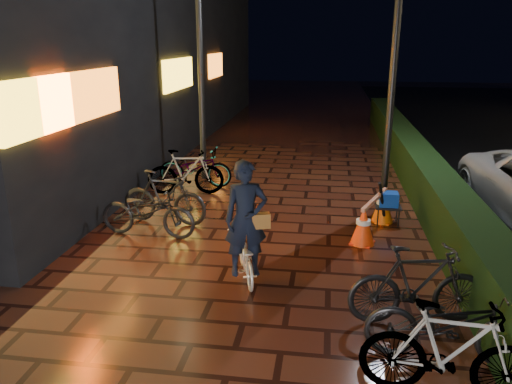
# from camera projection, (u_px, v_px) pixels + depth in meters

# --- Properties ---
(ground) EXTENTS (80.00, 80.00, 0.00)m
(ground) POSITION_uv_depth(u_px,v_px,m) (243.00, 324.00, 6.59)
(ground) COLOR #381911
(ground) RESTS_ON ground
(hedge) EXTENTS (0.70, 20.00, 1.00)m
(hedge) POSITION_uv_depth(u_px,v_px,m) (411.00, 158.00, 13.56)
(hedge) COLOR black
(hedge) RESTS_ON ground
(storefront_block) EXTENTS (12.09, 22.00, 9.00)m
(storefront_block) POSITION_uv_depth(u_px,v_px,m) (30.00, 12.00, 17.44)
(storefront_block) COLOR black
(storefront_block) RESTS_ON ground
(lamp_post_hedge) EXTENTS (0.52, 0.15, 5.45)m
(lamp_post_hedge) POSITION_uv_depth(u_px,v_px,m) (393.00, 70.00, 10.02)
(lamp_post_hedge) COLOR black
(lamp_post_hedge) RESTS_ON ground
(lamp_post_sf) EXTENTS (0.54, 0.31, 5.81)m
(lamp_post_sf) POSITION_uv_depth(u_px,v_px,m) (200.00, 56.00, 12.55)
(lamp_post_sf) COLOR black
(lamp_post_sf) RESTS_ON ground
(cyclist) EXTENTS (0.85, 1.41, 1.92)m
(cyclist) POSITION_uv_depth(u_px,v_px,m) (246.00, 237.00, 7.62)
(cyclist) COLOR silver
(cyclist) RESTS_ON ground
(traffic_barrier) EXTENTS (0.97, 1.73, 0.71)m
(traffic_barrier) POSITION_uv_depth(u_px,v_px,m) (374.00, 215.00, 9.62)
(traffic_barrier) COLOR #FF3F0D
(traffic_barrier) RESTS_ON ground
(cart_assembly) EXTENTS (0.52, 0.52, 0.95)m
(cart_assembly) POSITION_uv_depth(u_px,v_px,m) (388.00, 201.00, 10.01)
(cart_assembly) COLOR black
(cart_assembly) RESTS_ON ground
(parked_bikes_storefront) EXTENTS (2.00, 4.18, 1.10)m
(parked_bikes_storefront) POSITION_uv_depth(u_px,v_px,m) (175.00, 185.00, 11.00)
(parked_bikes_storefront) COLOR black
(parked_bikes_storefront) RESTS_ON ground
(parked_bikes_hedge) EXTENTS (2.11, 2.18, 1.10)m
(parked_bikes_hedge) POSITION_uv_depth(u_px,v_px,m) (438.00, 318.00, 5.76)
(parked_bikes_hedge) COLOR black
(parked_bikes_hedge) RESTS_ON ground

